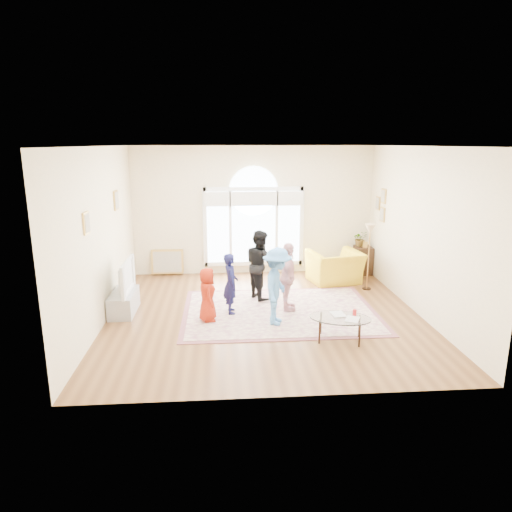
{
  "coord_description": "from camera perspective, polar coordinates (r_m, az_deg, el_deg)",
  "views": [
    {
      "loc": [
        -0.8,
        -8.34,
        3.25
      ],
      "look_at": [
        -0.14,
        0.3,
        1.1
      ],
      "focal_mm": 32.0,
      "sensor_mm": 36.0,
      "label": 1
    }
  ],
  "objects": [
    {
      "name": "floor_lamp",
      "position": [
        10.47,
        14.05,
        2.67
      ],
      "size": [
        0.31,
        0.31,
        1.51
      ],
      "color": "black",
      "rests_on": "ground"
    },
    {
      "name": "child_black",
      "position": [
        9.65,
        0.52,
        -1.06
      ],
      "size": [
        0.8,
        0.88,
        1.47
      ],
      "primitive_type": "imported",
      "rotation": [
        0.0,
        0.0,
        1.98
      ],
      "color": "black",
      "rests_on": "area_rug"
    },
    {
      "name": "leaning_picture",
      "position": [
        11.78,
        -10.94,
        -2.34
      ],
      "size": [
        0.8,
        0.14,
        0.62
      ],
      "primitive_type": "cube",
      "rotation": [
        -0.14,
        0.0,
        0.0
      ],
      "color": "tan",
      "rests_on": "ground"
    },
    {
      "name": "television",
      "position": [
        9.21,
        -16.37,
        -2.48
      ],
      "size": [
        0.17,
        1.11,
        0.64
      ],
      "color": "black",
      "rests_on": "tv_console"
    },
    {
      "name": "armchair",
      "position": [
        11.04,
        9.84,
        -1.37
      ],
      "size": [
        1.35,
        1.24,
        0.76
      ],
      "primitive_type": "imported",
      "rotation": [
        0.0,
        0.0,
        3.35
      ],
      "color": "gold",
      "rests_on": "ground"
    },
    {
      "name": "child_pink",
      "position": [
        8.97,
        3.99,
        -2.62
      ],
      "size": [
        0.42,
        0.83,
        1.36
      ],
      "primitive_type": "imported",
      "rotation": [
        0.0,
        0.0,
        1.46
      ],
      "color": "#E1A2A9",
      "rests_on": "area_rug"
    },
    {
      "name": "coffee_table",
      "position": [
        7.83,
        10.48,
        -7.68
      ],
      "size": [
        1.16,
        0.91,
        0.54
      ],
      "rotation": [
        0.0,
        0.0,
        -0.27
      ],
      "color": "silver",
      "rests_on": "ground"
    },
    {
      "name": "room_shell",
      "position": [
        11.33,
        -0.21,
        5.39
      ],
      "size": [
        6.0,
        6.0,
        6.0
      ],
      "color": "beige",
      "rests_on": "ground"
    },
    {
      "name": "area_rug",
      "position": [
        9.12,
        2.97,
        -6.9
      ],
      "size": [
        3.6,
        2.6,
        0.02
      ],
      "primitive_type": "cube",
      "color": "beige",
      "rests_on": "ground"
    },
    {
      "name": "side_cabinet",
      "position": [
        11.95,
        13.21,
        -0.49
      ],
      "size": [
        0.4,
        0.5,
        0.7
      ],
      "primitive_type": "cube",
      "color": "black",
      "rests_on": "ground"
    },
    {
      "name": "child_blue",
      "position": [
        8.28,
        2.67,
        -3.8
      ],
      "size": [
        0.78,
        1.04,
        1.43
      ],
      "primitive_type": "imported",
      "rotation": [
        0.0,
        0.0,
        1.27
      ],
      "color": "#4E8ED9",
      "rests_on": "area_rug"
    },
    {
      "name": "ground",
      "position": [
        8.99,
        1.06,
        -7.28
      ],
      "size": [
        6.0,
        6.0,
        0.0
      ],
      "primitive_type": "plane",
      "color": "brown",
      "rests_on": "ground"
    },
    {
      "name": "rug_border",
      "position": [
        9.12,
        2.97,
        -6.93
      ],
      "size": [
        3.8,
        2.8,
        0.01
      ],
      "primitive_type": "cube",
      "color": "#80484F",
      "rests_on": "ground"
    },
    {
      "name": "child_navy",
      "position": [
        8.85,
        -3.18,
        -3.43
      ],
      "size": [
        0.32,
        0.46,
        1.19
      ],
      "primitive_type": "imported",
      "rotation": [
        0.0,
        0.0,
        1.67
      ],
      "color": "#13143E",
      "rests_on": "area_rug"
    },
    {
      "name": "potted_plant",
      "position": [
        11.89,
        12.87,
        2.14
      ],
      "size": [
        0.36,
        0.31,
        0.39
      ],
      "primitive_type": "imported",
      "rotation": [
        0.0,
        0.0,
        0.03
      ],
      "color": "#33722D",
      "rests_on": "plant_pedestal"
    },
    {
      "name": "tv_console",
      "position": [
        9.37,
        -16.19,
        -5.6
      ],
      "size": [
        0.45,
        1.0,
        0.42
      ],
      "primitive_type": "cube",
      "color": "#9B9CA3",
      "rests_on": "ground"
    },
    {
      "name": "child_red",
      "position": [
        8.51,
        -6.11,
        -4.82
      ],
      "size": [
        0.39,
        0.54,
        1.01
      ],
      "primitive_type": "imported",
      "rotation": [
        0.0,
        0.0,
        1.72
      ],
      "color": "#A2220E",
      "rests_on": "area_rug"
    },
    {
      "name": "plant_pedestal",
      "position": [
        12.01,
        12.73,
        -0.39
      ],
      "size": [
        0.2,
        0.2,
        0.7
      ],
      "primitive_type": "cylinder",
      "color": "white",
      "rests_on": "ground"
    }
  ]
}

